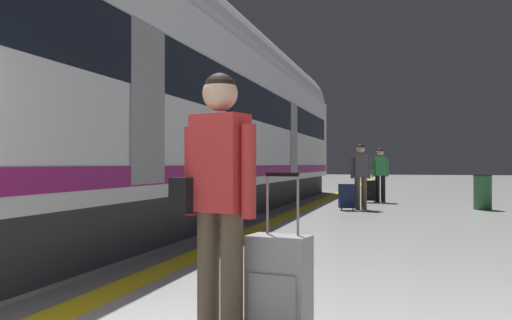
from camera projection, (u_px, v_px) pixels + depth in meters
safety_line_strip at (290, 214)px, 12.11m from camera, size 0.36×80.00×0.01m
tactile_edge_band at (277, 214)px, 12.19m from camera, size 0.55×80.00×0.01m
high_speed_train at (177, 99)px, 11.07m from camera, size 2.94×26.77×4.97m
traveller_foreground at (218, 189)px, 3.31m from camera, size 0.57×0.34×1.71m
rolling_suitcase_foreground at (279, 287)px, 3.32m from camera, size 0.41×0.29×1.09m
passenger_near at (380, 171)px, 16.11m from camera, size 0.49×0.28×1.64m
suitcase_near at (369, 190)px, 16.01m from camera, size 0.42×0.32×1.05m
passenger_mid at (361, 172)px, 13.49m from camera, size 0.49×0.31×1.66m
suitcase_mid at (347, 196)px, 13.29m from camera, size 0.43×0.34×0.66m
waste_bin at (483, 192)px, 13.50m from camera, size 0.46×0.46×0.91m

